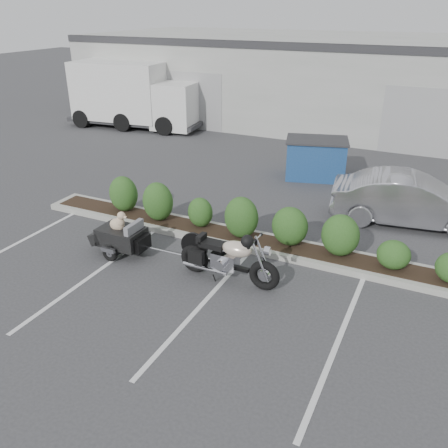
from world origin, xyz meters
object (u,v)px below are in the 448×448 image
at_px(sedan, 411,200).
at_px(dumpster, 316,158).
at_px(delivery_truck, 135,97).
at_px(motorcycle, 228,259).
at_px(pet_trailer, 121,236).

xyz_separation_m(sedan, dumpster, (-3.32, 2.59, -0.00)).
bearing_deg(sedan, delivery_truck, 56.44).
height_order(motorcycle, dumpster, dumpster).
xyz_separation_m(motorcycle, delivery_truck, (-9.96, 10.80, 0.90)).
relative_size(motorcycle, delivery_truck, 0.35).
height_order(sedan, delivery_truck, delivery_truck).
distance_m(pet_trailer, dumpster, 7.77).
xyz_separation_m(pet_trailer, delivery_truck, (-7.18, 10.78, 0.97)).
distance_m(dumpster, delivery_truck, 10.42).
relative_size(pet_trailer, sedan, 0.45).
distance_m(motorcycle, dumpster, 7.34).
relative_size(pet_trailer, dumpster, 0.79).
bearing_deg(dumpster, pet_trailer, -125.46).
bearing_deg(pet_trailer, sedan, 39.15).
height_order(motorcycle, delivery_truck, delivery_truck).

